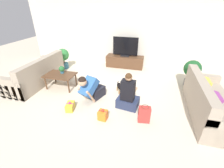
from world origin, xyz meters
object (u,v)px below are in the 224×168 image
Objects in this scene: potted_plant_corner_right at (192,71)px; dog at (120,87)px; coffee_table at (60,76)px; tabletop_plant at (62,69)px; sofa_left at (37,74)px; person_kneeling at (91,88)px; person_sitting at (128,96)px; sofa_right at (208,103)px; tv_console at (125,62)px; tv at (125,48)px; potted_plant_corner_left at (63,57)px; gift_box_a at (103,115)px; gift_bag_a at (144,114)px; gift_box_b at (70,106)px.

potted_plant_corner_right is 1.84× the size of dog.
tabletop_plant is at bearing 82.64° from coffee_table.
sofa_left is 2.46× the size of person_kneeling.
person_kneeling is 0.88× the size of person_sitting.
sofa_right is 3.41m from tv_console.
tv is 1.16× the size of person_kneeling.
tabletop_plant is (0.01, 0.11, 0.17)m from coffee_table.
potted_plant_corner_left is (-4.72, 1.68, 0.17)m from sofa_right.
sofa_right is at bearing 19.71° from gift_box_a.
coffee_table is (-3.97, 0.25, 0.08)m from sofa_right.
tabletop_plant is at bearing 158.44° from gift_bag_a.
coffee_table reaches higher than gift_bag_a.
gift_box_b is at bearing -103.76° from tv.
gift_bag_a is at bearing 115.34° from sofa_right.
potted_plant_corner_left is at bearing 134.26° from gift_box_a.
gift_box_a is (-0.46, -0.60, -0.22)m from person_sitting.
sofa_right is 2.82m from person_kneeling.
sofa_left is 2.17× the size of person_sitting.
sofa_right is 4.55× the size of dog.
person_sitting is 2.09× the size of dog.
gift_box_b is at bearing 172.11° from gift_box_a.
dog is 1.12× the size of gift_bag_a.
dog is 1.21m from gift_box_a.
tv_console reaches higher than gift_box_b.
gift_box_a is at bearing -32.29° from coffee_table.
tv_console is at bearing 54.20° from coffee_table.
person_kneeling is at bearing 160.96° from gift_bag_a.
gift_box_b is at bearing 102.42° from sofa_right.
person_kneeling is 0.87m from gift_box_a.
potted_plant_corner_right is at bearing -3.80° from potted_plant_corner_left.
sofa_left is 4.87m from sofa_right.
gift_box_a is (2.58, -1.12, -0.19)m from sofa_left.
tv is 2.66m from person_kneeling.
person_kneeling is (1.16, -0.42, -0.03)m from coffee_table.
person_kneeling is at bearing -24.55° from tabletop_plant.
tv_console reaches higher than coffee_table.
tv is 2.41× the size of gift_bag_a.
coffee_table is 3.95× the size of tabletop_plant.
potted_plant_corner_right is 0.88× the size of person_sitting.
person_kneeling is (2.05, -0.47, 0.05)m from sofa_left.
sofa_left is 2.82m from gift_box_a.
sofa_right is at bearing -83.90° from potted_plant_corner_right.
potted_plant_corner_left is 2.86m from gift_box_b.
potted_plant_corner_left is 0.94× the size of person_kneeling.
person_kneeling is at bearing -98.96° from tv.
sofa_left is 3.29m from tv.
potted_plant_corner_right reaches higher than gift_bag_a.
potted_plant_corner_right is 2.33m from person_sitting.
tv is 2.14m from dog.
sofa_left is 2.11× the size of tv.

